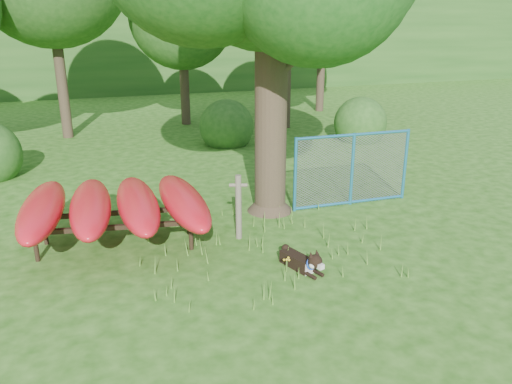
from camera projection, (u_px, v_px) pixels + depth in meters
name	position (u px, v px, depth m)	size (l,w,h in m)	color
ground	(270.00, 274.00, 8.11)	(80.00, 80.00, 0.00)	#205010
wooden_post	(239.00, 205.00, 9.25)	(0.34, 0.17, 1.25)	brown
kayak_rack	(114.00, 205.00, 8.84)	(3.25, 3.46, 1.05)	black
husky_dog	(303.00, 261.00, 8.17)	(0.47, 1.01, 0.45)	black
fence_section	(352.00, 169.00, 10.97)	(2.78, 0.16, 2.71)	teal
wildflower_clump	(287.00, 261.00, 8.11)	(0.12, 0.10, 0.25)	#52842B
bg_tree_c	(181.00, 16.00, 18.84)	(4.00, 4.00, 6.12)	#33281C
shrub_right	(359.00, 140.00, 17.33)	(1.80, 1.80, 1.80)	#214E19
shrub_mid	(227.00, 144.00, 16.76)	(1.80, 1.80, 1.80)	#214E19
wooded_hillside	(110.00, 37.00, 32.05)	(80.00, 12.00, 6.00)	#214E19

